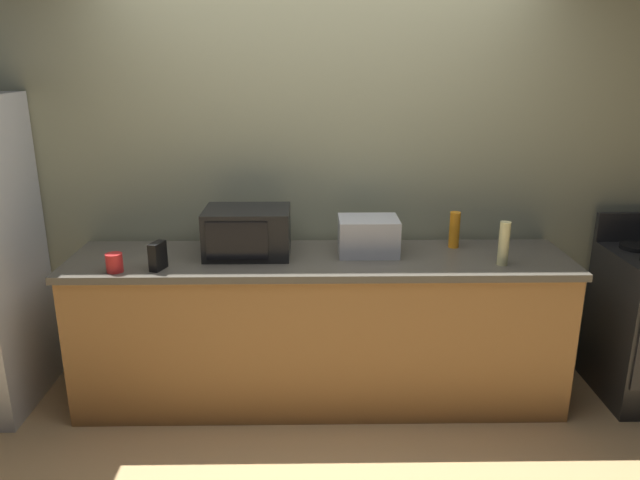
# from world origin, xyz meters

# --- Properties ---
(ground_plane) EXTENTS (8.00, 8.00, 0.00)m
(ground_plane) POSITION_xyz_m (0.00, 0.00, 0.00)
(ground_plane) COLOR tan
(back_wall) EXTENTS (6.40, 0.10, 2.70)m
(back_wall) POSITION_xyz_m (0.00, 0.81, 1.35)
(back_wall) COLOR gray
(back_wall) RESTS_ON ground_plane
(counter_run) EXTENTS (2.84, 0.64, 0.90)m
(counter_run) POSITION_xyz_m (0.00, 0.40, 0.45)
(counter_run) COLOR #9E6B38
(counter_run) RESTS_ON ground_plane
(microwave) EXTENTS (0.48, 0.35, 0.27)m
(microwave) POSITION_xyz_m (-0.41, 0.45, 1.04)
(microwave) COLOR black
(microwave) RESTS_ON counter_run
(toaster_oven) EXTENTS (0.34, 0.26, 0.21)m
(toaster_oven) POSITION_xyz_m (0.28, 0.46, 1.01)
(toaster_oven) COLOR #B7BABF
(toaster_oven) RESTS_ON counter_run
(cordless_phone) EXTENTS (0.08, 0.12, 0.15)m
(cordless_phone) POSITION_xyz_m (-0.87, 0.21, 0.98)
(cordless_phone) COLOR black
(cordless_phone) RESTS_ON counter_run
(bottle_dish_soap) EXTENTS (0.06, 0.06, 0.22)m
(bottle_dish_soap) POSITION_xyz_m (0.80, 0.57, 1.01)
(bottle_dish_soap) COLOR orange
(bottle_dish_soap) RESTS_ON counter_run
(bottle_vinegar) EXTENTS (0.06, 0.06, 0.24)m
(bottle_vinegar) POSITION_xyz_m (0.99, 0.25, 1.02)
(bottle_vinegar) COLOR beige
(bottle_vinegar) RESTS_ON counter_run
(mug_red) EXTENTS (0.09, 0.09, 0.10)m
(mug_red) POSITION_xyz_m (-1.09, 0.17, 0.95)
(mug_red) COLOR red
(mug_red) RESTS_ON counter_run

